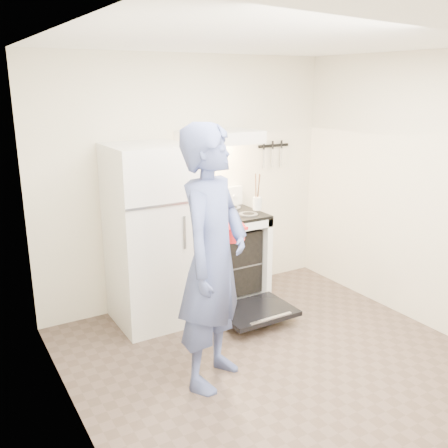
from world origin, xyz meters
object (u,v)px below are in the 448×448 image
at_px(tea_kettle, 206,198).
at_px(stove_body, 224,259).
at_px(refrigerator, 150,236).
at_px(dutch_oven, 230,233).
at_px(person, 213,259).

bearing_deg(tea_kettle, stove_body, -67.80).
bearing_deg(refrigerator, tea_kettle, 18.11).
xyz_separation_m(refrigerator, dutch_oven, (0.37, -0.82, 0.19)).
xyz_separation_m(tea_kettle, dutch_oven, (-0.36, -1.06, -0.03)).
distance_m(refrigerator, stove_body, 0.90).
height_order(stove_body, tea_kettle, tea_kettle).
xyz_separation_m(refrigerator, tea_kettle, (0.72, 0.24, 0.23)).
distance_m(stove_body, dutch_oven, 1.12).
xyz_separation_m(stove_body, person, (-0.80, -1.19, 0.53)).
relative_size(person, dutch_oven, 6.25).
bearing_deg(person, stove_body, 20.98).
xyz_separation_m(tea_kettle, person, (-0.71, -1.40, -0.09)).
bearing_deg(person, refrigerator, 55.37).
xyz_separation_m(stove_body, dutch_oven, (-0.44, -0.85, 0.58)).
bearing_deg(dutch_oven, stove_body, 62.41).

